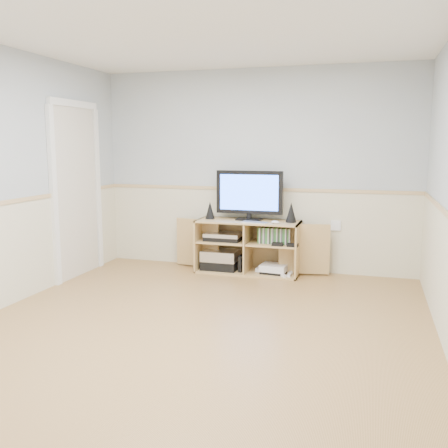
{
  "coord_description": "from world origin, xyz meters",
  "views": [
    {
      "loc": [
        1.4,
        -3.88,
        1.56
      ],
      "look_at": [
        -0.11,
        1.2,
        0.72
      ],
      "focal_mm": 40.0,
      "sensor_mm": 36.0,
      "label": 1
    }
  ],
  "objects_px": {
    "monitor": "(249,194)",
    "keyboard": "(255,222)",
    "media_cabinet": "(249,245)",
    "game_consoles": "(273,269)"
  },
  "relations": [
    {
      "from": "media_cabinet",
      "to": "game_consoles",
      "type": "height_order",
      "value": "media_cabinet"
    },
    {
      "from": "monitor",
      "to": "keyboard",
      "type": "bearing_deg",
      "value": -58.64
    },
    {
      "from": "monitor",
      "to": "game_consoles",
      "type": "height_order",
      "value": "monitor"
    },
    {
      "from": "media_cabinet",
      "to": "monitor",
      "type": "bearing_deg",
      "value": -90.0
    },
    {
      "from": "media_cabinet",
      "to": "keyboard",
      "type": "bearing_deg",
      "value": -59.66
    },
    {
      "from": "monitor",
      "to": "game_consoles",
      "type": "xyz_separation_m",
      "value": [
        0.32,
        -0.06,
        -0.91
      ]
    },
    {
      "from": "monitor",
      "to": "game_consoles",
      "type": "relative_size",
      "value": 1.81
    },
    {
      "from": "media_cabinet",
      "to": "keyboard",
      "type": "distance_m",
      "value": 0.4
    },
    {
      "from": "game_consoles",
      "to": "media_cabinet",
      "type": "bearing_deg",
      "value": 168.09
    },
    {
      "from": "monitor",
      "to": "game_consoles",
      "type": "bearing_deg",
      "value": -10.59
    }
  ]
}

